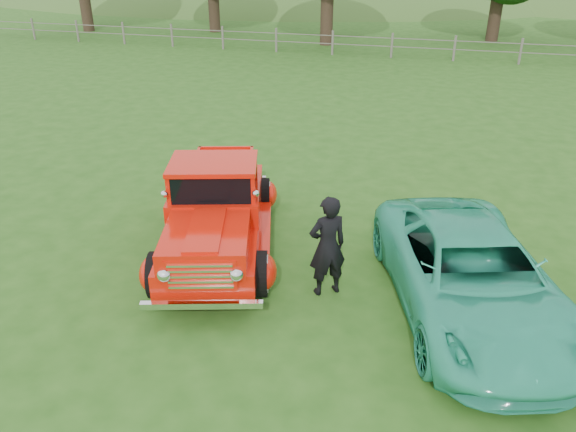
# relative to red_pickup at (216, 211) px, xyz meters

# --- Properties ---
(ground) EXTENTS (140.00, 140.00, 0.00)m
(ground) POSITION_rel_red_pickup_xyz_m (0.80, -1.57, -0.80)
(ground) COLOR #225015
(ground) RESTS_ON ground
(distant_hills) EXTENTS (116.00, 60.00, 18.00)m
(distant_hills) POSITION_rel_red_pickup_xyz_m (-3.29, 57.90, -5.34)
(distant_hills) COLOR #355F23
(distant_hills) RESTS_ON ground
(fence_line) EXTENTS (48.00, 0.12, 1.20)m
(fence_line) POSITION_rel_red_pickup_xyz_m (0.80, 20.43, -0.19)
(fence_line) COLOR #666156
(fence_line) RESTS_ON ground
(red_pickup) EXTENTS (3.25, 5.28, 1.78)m
(red_pickup) POSITION_rel_red_pickup_xyz_m (0.00, 0.00, 0.00)
(red_pickup) COLOR black
(red_pickup) RESTS_ON ground
(teal_sedan) EXTENTS (3.66, 5.29, 1.34)m
(teal_sedan) POSITION_rel_red_pickup_xyz_m (4.49, -0.78, -0.12)
(teal_sedan) COLOR #2CB089
(teal_sedan) RESTS_ON ground
(man) EXTENTS (0.75, 0.70, 1.73)m
(man) POSITION_rel_red_pickup_xyz_m (2.27, -0.85, 0.07)
(man) COLOR black
(man) RESTS_ON ground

